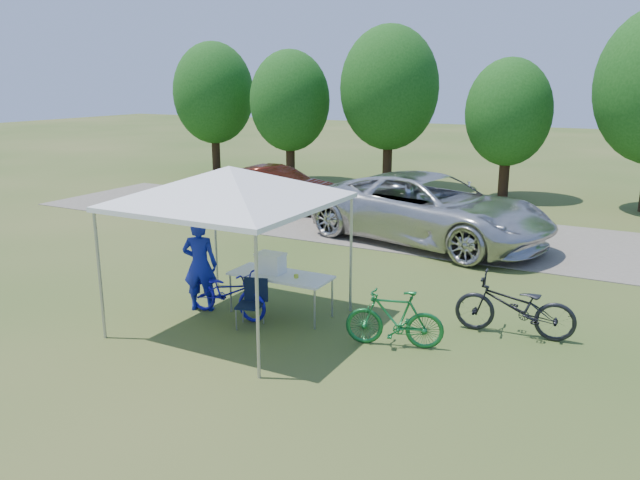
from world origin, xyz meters
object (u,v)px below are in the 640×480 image
(cooler, at_px, (270,263))
(bike_blue, at_px, (227,292))
(folding_table, at_px, (281,277))
(cyclist, at_px, (200,265))
(folding_chair, at_px, (253,299))
(bike_green, at_px, (394,318))
(sedan, at_px, (276,188))
(minivan, at_px, (429,209))
(bike_dark, at_px, (515,306))

(cooler, relative_size, bike_blue, 0.30)
(folding_table, bearing_deg, cyclist, -160.99)
(folding_table, distance_m, bike_blue, 0.99)
(folding_chair, bearing_deg, bike_green, -10.04)
(folding_table, distance_m, folding_chair, 0.72)
(bike_green, xyz_separation_m, sedan, (-7.24, 8.07, 0.25))
(bike_blue, height_order, minivan, minivan)
(minivan, xyz_separation_m, sedan, (-5.63, 1.62, -0.18))
(folding_table, xyz_separation_m, folding_chair, (-0.16, -0.66, -0.23))
(minivan, bearing_deg, bike_blue, -179.53)
(folding_chair, distance_m, cooler, 0.80)
(folding_chair, xyz_separation_m, cyclist, (-1.25, 0.18, 0.38))
(bike_dark, xyz_separation_m, minivan, (-3.18, 5.13, 0.39))
(bike_blue, relative_size, bike_green, 1.08)
(cyclist, relative_size, sedan, 0.41)
(bike_blue, bearing_deg, minivan, -10.96)
(cooler, relative_size, bike_green, 0.32)
(cyclist, bearing_deg, minivan, -130.62)
(bike_green, bearing_deg, bike_blue, -102.66)
(bike_blue, bearing_deg, bike_green, -85.04)
(bike_blue, xyz_separation_m, minivan, (1.49, 6.63, 0.45))
(cooler, height_order, sedan, sedan)
(folding_chair, bearing_deg, cyclist, 154.42)
(folding_chair, relative_size, bike_green, 0.53)
(bike_dark, xyz_separation_m, sedan, (-8.81, 6.75, 0.21))
(folding_chair, distance_m, bike_blue, 0.66)
(minivan, bearing_deg, bike_green, -152.90)
(minivan, distance_m, sedan, 5.86)
(bike_blue, distance_m, bike_dark, 4.90)
(bike_dark, bearing_deg, cyclist, -80.35)
(minivan, bearing_deg, folding_table, -173.30)
(cyclist, height_order, bike_green, cyclist)
(folding_chair, bearing_deg, bike_blue, 149.93)
(bike_dark, height_order, sedan, sedan)
(folding_table, bearing_deg, cooler, 180.00)
(bike_blue, distance_m, sedan, 9.23)
(folding_chair, xyz_separation_m, bike_green, (2.45, 0.32, -0.01))
(folding_chair, xyz_separation_m, cooler, (-0.05, 0.66, 0.45))
(cyclist, height_order, minivan, minivan)
(folding_table, bearing_deg, minivan, 83.56)
(cooler, height_order, bike_dark, cooler)
(folding_table, xyz_separation_m, sedan, (-4.94, 7.73, 0.00))
(folding_chair, xyz_separation_m, bike_dark, (4.02, 1.64, 0.03))
(sedan, bearing_deg, folding_chair, -155.23)
(cooler, distance_m, bike_blue, 0.93)
(folding_chair, xyz_separation_m, sedan, (-4.79, 8.39, 0.23))
(bike_blue, bearing_deg, cyclist, 88.56)
(cyclist, bearing_deg, bike_green, 159.19)
(folding_chair, distance_m, bike_dark, 4.34)
(bike_blue, xyz_separation_m, bike_green, (3.09, 0.18, 0.03))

